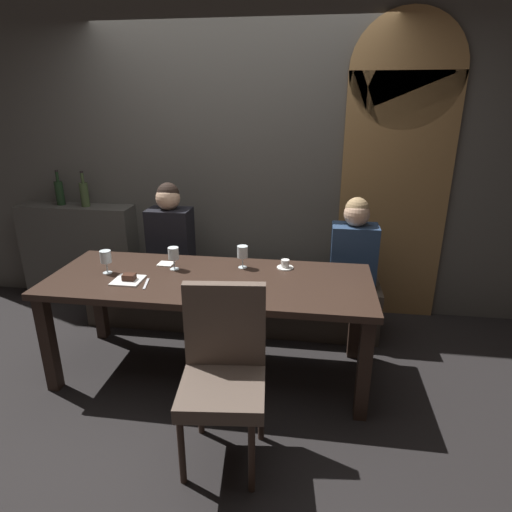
{
  "coord_description": "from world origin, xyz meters",
  "views": [
    {
      "loc": [
        0.7,
        -2.61,
        1.88
      ],
      "look_at": [
        0.29,
        0.21,
        0.84
      ],
      "focal_mm": 30.07,
      "sensor_mm": 36.0,
      "label": 1
    }
  ],
  "objects_px": {
    "chair_near_side": "(224,365)",
    "wine_glass_far_left": "(173,254)",
    "diner_redhead": "(170,232)",
    "wine_bottle_dark_red": "(60,192)",
    "dining_table": "(210,290)",
    "wine_glass_far_right": "(242,252)",
    "wine_bottle_pale_label": "(84,194)",
    "dessert_plate": "(128,279)",
    "fork_on_table": "(146,284)",
    "espresso_cup": "(285,265)",
    "banquette_bench": "(231,301)",
    "diner_bearded": "(354,245)",
    "wine_glass_end_right": "(106,258)"
  },
  "relations": [
    {
      "from": "wine_bottle_dark_red",
      "to": "wine_glass_far_right",
      "type": "bearing_deg",
      "value": -23.86
    },
    {
      "from": "wine_bottle_pale_label",
      "to": "chair_near_side",
      "type": "bearing_deg",
      "value": -46.17
    },
    {
      "from": "diner_redhead",
      "to": "fork_on_table",
      "type": "height_order",
      "value": "diner_redhead"
    },
    {
      "from": "chair_near_side",
      "to": "wine_glass_end_right",
      "type": "bearing_deg",
      "value": 144.04
    },
    {
      "from": "banquette_bench",
      "to": "dessert_plate",
      "type": "height_order",
      "value": "dessert_plate"
    },
    {
      "from": "diner_redhead",
      "to": "wine_bottle_dark_red",
      "type": "xyz_separation_m",
      "value": [
        -1.18,
        0.34,
        0.24
      ]
    },
    {
      "from": "wine_bottle_pale_label",
      "to": "fork_on_table",
      "type": "relative_size",
      "value": 1.92
    },
    {
      "from": "banquette_bench",
      "to": "wine_glass_end_right",
      "type": "distance_m",
      "value": 1.19
    },
    {
      "from": "wine_bottle_pale_label",
      "to": "dessert_plate",
      "type": "relative_size",
      "value": 1.72
    },
    {
      "from": "fork_on_table",
      "to": "chair_near_side",
      "type": "bearing_deg",
      "value": -53.35
    },
    {
      "from": "dining_table",
      "to": "wine_glass_far_right",
      "type": "relative_size",
      "value": 13.41
    },
    {
      "from": "wine_glass_far_right",
      "to": "wine_glass_end_right",
      "type": "relative_size",
      "value": 1.0
    },
    {
      "from": "wine_glass_far_left",
      "to": "dining_table",
      "type": "bearing_deg",
      "value": -23.26
    },
    {
      "from": "dessert_plate",
      "to": "diner_bearded",
      "type": "bearing_deg",
      "value": 28.03
    },
    {
      "from": "diner_redhead",
      "to": "chair_near_side",
      "type": "bearing_deg",
      "value": -62.0
    },
    {
      "from": "wine_bottle_pale_label",
      "to": "wine_glass_far_right",
      "type": "relative_size",
      "value": 1.99
    },
    {
      "from": "wine_glass_far_left",
      "to": "wine_glass_end_right",
      "type": "relative_size",
      "value": 1.0
    },
    {
      "from": "wine_bottle_dark_red",
      "to": "wine_glass_far_right",
      "type": "distance_m",
      "value": 2.07
    },
    {
      "from": "wine_bottle_pale_label",
      "to": "espresso_cup",
      "type": "distance_m",
      "value": 2.09
    },
    {
      "from": "diner_bearded",
      "to": "wine_bottle_pale_label",
      "type": "relative_size",
      "value": 2.23
    },
    {
      "from": "banquette_bench",
      "to": "fork_on_table",
      "type": "relative_size",
      "value": 14.71
    },
    {
      "from": "diner_bearded",
      "to": "wine_bottle_pale_label",
      "type": "height_order",
      "value": "wine_bottle_pale_label"
    },
    {
      "from": "wine_glass_far_right",
      "to": "banquette_bench",
      "type": "bearing_deg",
      "value": 111.93
    },
    {
      "from": "espresso_cup",
      "to": "wine_glass_far_left",
      "type": "bearing_deg",
      "value": -170.21
    },
    {
      "from": "wine_bottle_dark_red",
      "to": "dessert_plate",
      "type": "distance_m",
      "value": 1.69
    },
    {
      "from": "diner_bearded",
      "to": "wine_glass_far_left",
      "type": "height_order",
      "value": "diner_bearded"
    },
    {
      "from": "chair_near_side",
      "to": "wine_bottle_dark_red",
      "type": "bearing_deg",
      "value": 137.52
    },
    {
      "from": "dining_table",
      "to": "diner_redhead",
      "type": "distance_m",
      "value": 0.9
    },
    {
      "from": "chair_near_side",
      "to": "banquette_bench",
      "type": "bearing_deg",
      "value": 100.03
    },
    {
      "from": "wine_bottle_pale_label",
      "to": "espresso_cup",
      "type": "xyz_separation_m",
      "value": [
        1.92,
        -0.77,
        -0.3
      ]
    },
    {
      "from": "wine_bottle_pale_label",
      "to": "dessert_plate",
      "type": "distance_m",
      "value": 1.5
    },
    {
      "from": "diner_redhead",
      "to": "wine_glass_end_right",
      "type": "relative_size",
      "value": 4.87
    },
    {
      "from": "wine_bottle_pale_label",
      "to": "wine_glass_far_left",
      "type": "relative_size",
      "value": 1.99
    },
    {
      "from": "chair_near_side",
      "to": "wine_glass_end_right",
      "type": "relative_size",
      "value": 5.98
    },
    {
      "from": "wine_glass_far_left",
      "to": "wine_bottle_dark_red",
      "type": "bearing_deg",
      "value": 146.37
    },
    {
      "from": "diner_bearded",
      "to": "wine_bottle_pale_label",
      "type": "xyz_separation_m",
      "value": [
        -2.43,
        0.33,
        0.28
      ]
    },
    {
      "from": "wine_bottle_dark_red",
      "to": "chair_near_side",
      "type": "bearing_deg",
      "value": -42.48
    },
    {
      "from": "chair_near_side",
      "to": "wine_glass_far_left",
      "type": "height_order",
      "value": "chair_near_side"
    },
    {
      "from": "espresso_cup",
      "to": "fork_on_table",
      "type": "height_order",
      "value": "espresso_cup"
    },
    {
      "from": "dining_table",
      "to": "dessert_plate",
      "type": "relative_size",
      "value": 11.58
    },
    {
      "from": "wine_bottle_pale_label",
      "to": "wine_glass_far_left",
      "type": "bearing_deg",
      "value": -38.39
    },
    {
      "from": "wine_bottle_pale_label",
      "to": "diner_redhead",
      "type": "bearing_deg",
      "value": -18.61
    },
    {
      "from": "diner_bearded",
      "to": "wine_glass_end_right",
      "type": "height_order",
      "value": "diner_bearded"
    },
    {
      "from": "banquette_bench",
      "to": "diner_bearded",
      "type": "xyz_separation_m",
      "value": [
        1.01,
        -0.01,
        0.56
      ]
    },
    {
      "from": "wine_glass_far_left",
      "to": "fork_on_table",
      "type": "bearing_deg",
      "value": -109.39
    },
    {
      "from": "banquette_bench",
      "to": "wine_glass_far_right",
      "type": "relative_size",
      "value": 15.24
    },
    {
      "from": "dining_table",
      "to": "espresso_cup",
      "type": "distance_m",
      "value": 0.57
    },
    {
      "from": "dessert_plate",
      "to": "wine_bottle_dark_red",
      "type": "bearing_deg",
      "value": 134.64
    },
    {
      "from": "wine_bottle_dark_red",
      "to": "wine_glass_far_right",
      "type": "relative_size",
      "value": 1.99
    },
    {
      "from": "chair_near_side",
      "to": "diner_bearded",
      "type": "xyz_separation_m",
      "value": [
        0.76,
        1.41,
        0.23
      ]
    }
  ]
}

